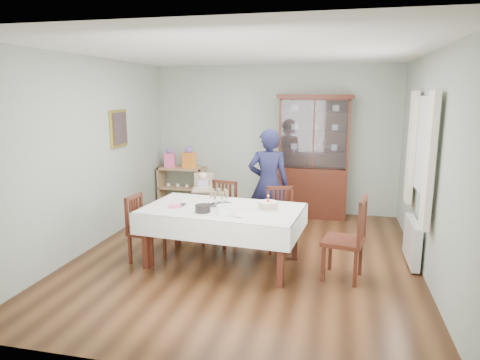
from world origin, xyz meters
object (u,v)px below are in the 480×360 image
(woman, at_px, (268,184))
(dining_table, at_px, (223,236))
(china_cabinet, at_px, (314,155))
(high_chair, at_px, (204,207))
(chair_end_left, at_px, (146,242))
(gift_bag_orange, at_px, (189,158))
(sideboard, at_px, (182,187))
(gift_bag_pink, at_px, (170,159))
(chair_end_right, at_px, (344,255))
(birthday_cake, at_px, (268,206))
(champagne_tray, at_px, (219,201))
(chair_far_right, at_px, (281,232))
(chair_far_left, at_px, (220,226))

(woman, bearing_deg, dining_table, 62.01)
(china_cabinet, distance_m, high_chair, 2.19)
(chair_end_left, bearing_deg, gift_bag_orange, 13.74)
(chair_end_left, distance_m, woman, 2.01)
(sideboard, bearing_deg, woman, -35.85)
(sideboard, height_order, gift_bag_orange, gift_bag_orange)
(high_chair, xyz_separation_m, gift_bag_pink, (-1.05, 1.19, 0.59))
(dining_table, bearing_deg, gift_bag_pink, 124.40)
(woman, relative_size, gift_bag_pink, 4.65)
(chair_end_right, distance_m, high_chair, 2.65)
(birthday_cake, xyz_separation_m, gift_bag_pink, (-2.32, 2.49, 0.15))
(chair_end_left, relative_size, chair_end_right, 0.87)
(sideboard, bearing_deg, champagne_tray, -59.67)
(dining_table, bearing_deg, chair_far_right, 45.03)
(dining_table, bearing_deg, chair_end_right, -4.16)
(chair_end_left, relative_size, gift_bag_pink, 2.44)
(chair_far_right, relative_size, gift_bag_pink, 2.46)
(high_chair, distance_m, gift_bag_orange, 1.50)
(china_cabinet, relative_size, champagne_tray, 6.37)
(chair_far_left, bearing_deg, dining_table, -59.25)
(champagne_tray, relative_size, gift_bag_pink, 0.94)
(chair_far_left, xyz_separation_m, chair_end_right, (1.77, -0.81, 0.02))
(woman, xyz_separation_m, gift_bag_orange, (-1.75, 1.36, 0.14))
(chair_far_right, height_order, gift_bag_pink, gift_bag_pink)
(champagne_tray, height_order, birthday_cake, champagne_tray)
(gift_bag_orange, bearing_deg, high_chair, -60.77)
(sideboard, bearing_deg, chair_far_right, -40.88)
(chair_far_left, relative_size, chair_end_left, 1.05)
(champagne_tray, bearing_deg, high_chair, 116.13)
(champagne_tray, bearing_deg, chair_far_right, 37.70)
(dining_table, height_order, chair_end_right, chair_end_right)
(china_cabinet, bearing_deg, champagne_tray, -113.67)
(dining_table, xyz_separation_m, china_cabinet, (0.99, 2.53, 0.74))
(chair_far_right, xyz_separation_m, woman, (-0.26, 0.50, 0.58))
(sideboard, distance_m, chair_end_right, 4.04)
(high_chair, bearing_deg, champagne_tray, -76.89)
(gift_bag_pink, xyz_separation_m, gift_bag_orange, (0.39, 0.00, 0.02))
(dining_table, xyz_separation_m, sideboard, (-1.51, 2.55, 0.02))
(sideboard, height_order, woman, woman)
(sideboard, relative_size, chair_far_right, 1.01)
(china_cabinet, distance_m, gift_bag_orange, 2.34)
(chair_far_left, relative_size, woman, 0.55)
(champagne_tray, xyz_separation_m, birthday_cake, (0.66, -0.06, -0.01))
(dining_table, bearing_deg, china_cabinet, 68.53)
(dining_table, height_order, chair_end_left, chair_end_left)
(dining_table, relative_size, sideboard, 2.33)
(high_chair, distance_m, gift_bag_pink, 1.70)
(chair_far_left, bearing_deg, woman, 48.78)
(woman, distance_m, gift_bag_pink, 2.54)
(china_cabinet, distance_m, birthday_cake, 2.54)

